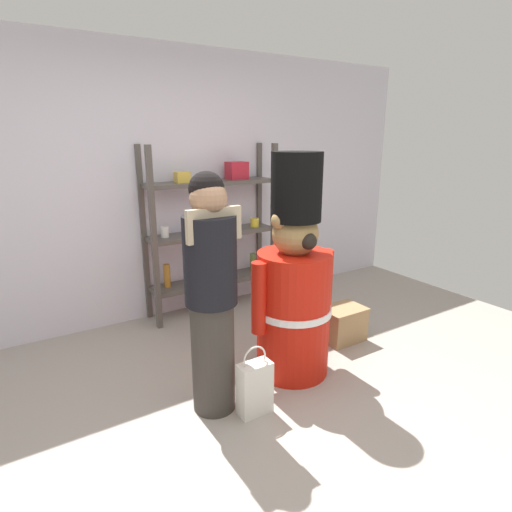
{
  "coord_description": "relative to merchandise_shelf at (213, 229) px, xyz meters",
  "views": [
    {
      "loc": [
        -1.25,
        -1.79,
        1.77
      ],
      "look_at": [
        0.19,
        0.49,
        1.0
      ],
      "focal_mm": 29.44,
      "sensor_mm": 36.0,
      "label": 1
    }
  ],
  "objects": [
    {
      "name": "back_wall",
      "position": [
        -0.61,
        0.22,
        0.43
      ],
      "size": [
        6.4,
        0.12,
        2.6
      ],
      "primitive_type": "cube",
      "color": "silver",
      "rests_on": "ground_plane"
    },
    {
      "name": "merchandise_shelf",
      "position": [
        0.0,
        0.0,
        0.0
      ],
      "size": [
        1.37,
        0.35,
        1.71
      ],
      "color": "#4C4742",
      "rests_on": "ground_plane"
    },
    {
      "name": "teddy_bear_guard",
      "position": [
        -0.06,
        -1.44,
        -0.18
      ],
      "size": [
        0.73,
        0.57,
        1.67
      ],
      "color": "red",
      "rests_on": "ground_plane"
    },
    {
      "name": "shopping_bag",
      "position": [
        -0.59,
        -1.74,
        -0.68
      ],
      "size": [
        0.22,
        0.12,
        0.49
      ],
      "color": "silver",
      "rests_on": "ground_plane"
    },
    {
      "name": "display_crate",
      "position": [
        0.63,
        -1.27,
        -0.71
      ],
      "size": [
        0.38,
        0.29,
        0.31
      ],
      "color": "#9E7A51",
      "rests_on": "ground_plane"
    },
    {
      "name": "ground_plane",
      "position": [
        -0.61,
        -1.98,
        -0.87
      ],
      "size": [
        6.4,
        6.4,
        0.0
      ],
      "primitive_type": "plane",
      "color": "#9E9389"
    },
    {
      "name": "person_shopper",
      "position": [
        -0.78,
        -1.54,
        -0.03
      ],
      "size": [
        0.35,
        0.33,
        1.58
      ],
      "color": "#38332D",
      "rests_on": "ground_plane"
    }
  ]
}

